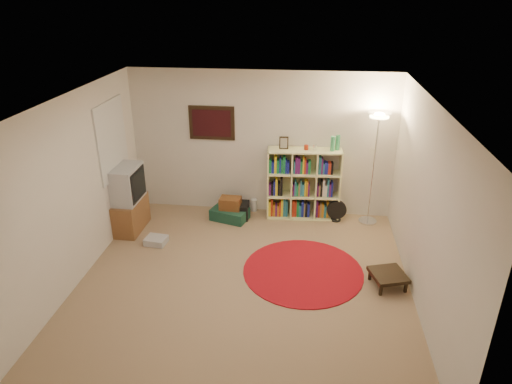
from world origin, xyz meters
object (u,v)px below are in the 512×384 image
bookshelf (302,185)px  suitcase (230,214)px  tv_stand (125,200)px  floor_fan (337,211)px  floor_lamp (378,133)px  side_table (388,275)px

bookshelf → suitcase: 1.36m
tv_stand → floor_fan: bearing=12.3°
bookshelf → floor_lamp: 1.52m
bookshelf → suitcase: (-1.23, -0.27, -0.50)m
tv_stand → side_table: 4.26m
bookshelf → side_table: bearing=-61.1°
floor_fan → suitcase: bearing=179.9°
suitcase → side_table: 2.96m
tv_stand → suitcase: tv_stand is taller
tv_stand → floor_lamp: bearing=11.2°
bookshelf → floor_lamp: (1.15, -0.09, 1.00)m
tv_stand → bookshelf: bearing=16.7°
bookshelf → side_table: (1.22, -1.93, -0.43)m
bookshelf → tv_stand: bearing=-167.7°
floor_fan → side_table: bearing=-76.2°
floor_lamp → tv_stand: 4.22m
floor_lamp → suitcase: 2.82m
bookshelf → floor_lamp: bearing=-7.7°
floor_lamp → floor_fan: size_ratio=5.04×
floor_lamp → side_table: size_ratio=3.49×
bookshelf → tv_stand: size_ratio=1.34×
bookshelf → side_table: size_ratio=2.70×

